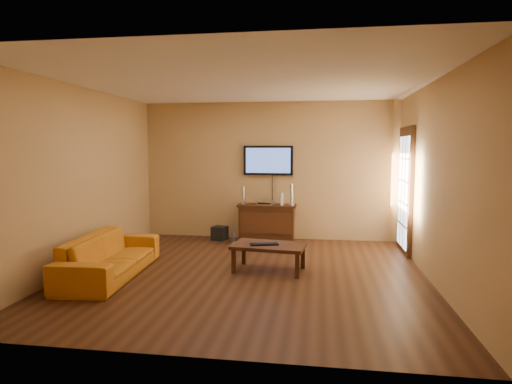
% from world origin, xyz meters
% --- Properties ---
extents(ground_plane, '(5.00, 5.00, 0.00)m').
position_xyz_m(ground_plane, '(0.00, 0.00, 0.00)').
color(ground_plane, '#341C0E').
rests_on(ground_plane, ground).
extents(room_walls, '(5.00, 5.00, 5.00)m').
position_xyz_m(room_walls, '(0.00, 0.62, 1.69)').
color(room_walls, tan).
rests_on(room_walls, ground).
extents(french_door, '(0.07, 1.02, 2.22)m').
position_xyz_m(french_door, '(2.46, 1.70, 1.05)').
color(french_door, black).
rests_on(french_door, ground).
extents(media_console, '(1.13, 0.43, 0.70)m').
position_xyz_m(media_console, '(-0.00, 2.28, 0.36)').
color(media_console, black).
rests_on(media_console, ground).
extents(television, '(0.97, 0.08, 0.57)m').
position_xyz_m(television, '(-0.00, 2.45, 1.56)').
color(television, black).
rests_on(television, ground).
extents(coffee_table, '(1.11, 0.74, 0.40)m').
position_xyz_m(coffee_table, '(0.28, 0.20, 0.35)').
color(coffee_table, black).
rests_on(coffee_table, ground).
extents(sofa, '(0.70, 2.03, 0.78)m').
position_xyz_m(sofa, '(-1.90, -0.38, 0.39)').
color(sofa, '#C97416').
rests_on(sofa, ground).
extents(speaker_left, '(0.09, 0.09, 0.34)m').
position_xyz_m(speaker_left, '(-0.47, 2.29, 0.86)').
color(speaker_left, silver).
rests_on(speaker_left, media_console).
extents(speaker_right, '(0.11, 0.11, 0.40)m').
position_xyz_m(speaker_right, '(0.47, 2.27, 0.89)').
color(speaker_right, silver).
rests_on(speaker_right, media_console).
extents(av_receiver, '(0.35, 0.28, 0.07)m').
position_xyz_m(av_receiver, '(-0.02, 2.26, 0.74)').
color(av_receiver, silver).
rests_on(av_receiver, media_console).
extents(game_console, '(0.08, 0.18, 0.24)m').
position_xyz_m(game_console, '(0.28, 2.28, 0.82)').
color(game_console, white).
rests_on(game_console, media_console).
extents(subwoofer, '(0.32, 0.32, 0.26)m').
position_xyz_m(subwoofer, '(-0.93, 2.18, 0.13)').
color(subwoofer, black).
rests_on(subwoofer, ground).
extents(bottle, '(0.08, 0.08, 0.22)m').
position_xyz_m(bottle, '(-0.59, 1.85, 0.10)').
color(bottle, white).
rests_on(bottle, ground).
extents(keyboard, '(0.43, 0.26, 0.02)m').
position_xyz_m(keyboard, '(0.22, 0.15, 0.41)').
color(keyboard, black).
rests_on(keyboard, coffee_table).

